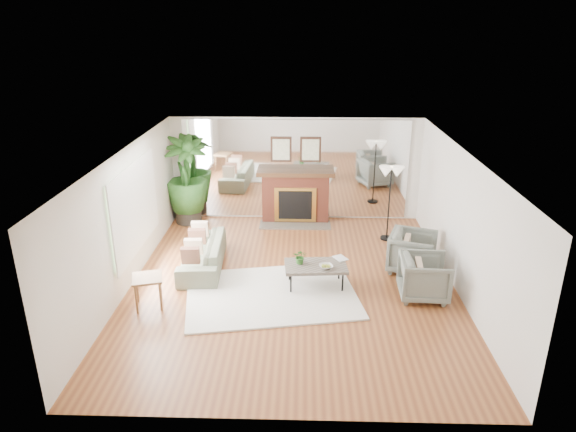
{
  "coord_description": "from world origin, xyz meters",
  "views": [
    {
      "loc": [
        0.18,
        -8.52,
        4.6
      ],
      "look_at": [
        -0.1,
        0.6,
        1.13
      ],
      "focal_mm": 32.0,
      "sensor_mm": 36.0,
      "label": 1
    }
  ],
  "objects_px": {
    "armchair_back": "(412,252)",
    "armchair_front": "(424,277)",
    "sofa": "(202,254)",
    "side_table": "(147,282)",
    "coffee_table": "(316,267)",
    "floor_lamp": "(391,178)",
    "potted_ficus": "(186,177)",
    "fireplace": "(295,195)"
  },
  "relations": [
    {
      "from": "fireplace",
      "to": "potted_ficus",
      "type": "height_order",
      "value": "potted_ficus"
    },
    {
      "from": "armchair_front",
      "to": "floor_lamp",
      "type": "distance_m",
      "value": 2.8
    },
    {
      "from": "sofa",
      "to": "potted_ficus",
      "type": "height_order",
      "value": "potted_ficus"
    },
    {
      "from": "armchair_front",
      "to": "coffee_table",
      "type": "bearing_deg",
      "value": 83.67
    },
    {
      "from": "armchair_back",
      "to": "sofa",
      "type": "bearing_deg",
      "value": 109.04
    },
    {
      "from": "armchair_back",
      "to": "potted_ficus",
      "type": "distance_m",
      "value": 5.56
    },
    {
      "from": "armchair_back",
      "to": "potted_ficus",
      "type": "xyz_separation_m",
      "value": [
        -4.93,
        2.46,
        0.75
      ]
    },
    {
      "from": "fireplace",
      "to": "potted_ficus",
      "type": "bearing_deg",
      "value": -176.5
    },
    {
      "from": "coffee_table",
      "to": "armchair_front",
      "type": "bearing_deg",
      "value": -9.23
    },
    {
      "from": "armchair_front",
      "to": "side_table",
      "type": "bearing_deg",
      "value": 98.49
    },
    {
      "from": "sofa",
      "to": "floor_lamp",
      "type": "relative_size",
      "value": 1.17
    },
    {
      "from": "side_table",
      "to": "floor_lamp",
      "type": "distance_m",
      "value": 5.54
    },
    {
      "from": "armchair_back",
      "to": "coffee_table",
      "type": "bearing_deg",
      "value": 130.27
    },
    {
      "from": "potted_ficus",
      "to": "armchair_back",
      "type": "bearing_deg",
      "value": -26.57
    },
    {
      "from": "fireplace",
      "to": "side_table",
      "type": "height_order",
      "value": "fireplace"
    },
    {
      "from": "sofa",
      "to": "armchair_back",
      "type": "distance_m",
      "value": 4.13
    },
    {
      "from": "sofa",
      "to": "floor_lamp",
      "type": "height_order",
      "value": "floor_lamp"
    },
    {
      "from": "fireplace",
      "to": "side_table",
      "type": "distance_m",
      "value": 4.8
    },
    {
      "from": "armchair_back",
      "to": "potted_ficus",
      "type": "relative_size",
      "value": 0.41
    },
    {
      "from": "side_table",
      "to": "fireplace",
      "type": "bearing_deg",
      "value": 59.37
    },
    {
      "from": "sofa",
      "to": "armchair_front",
      "type": "relative_size",
      "value": 2.32
    },
    {
      "from": "side_table",
      "to": "potted_ficus",
      "type": "relative_size",
      "value": 0.28
    },
    {
      "from": "sofa",
      "to": "side_table",
      "type": "height_order",
      "value": "sofa"
    },
    {
      "from": "coffee_table",
      "to": "armchair_back",
      "type": "bearing_deg",
      "value": 20.94
    },
    {
      "from": "potted_ficus",
      "to": "sofa",
      "type": "bearing_deg",
      "value": -71.87
    },
    {
      "from": "armchair_front",
      "to": "floor_lamp",
      "type": "xyz_separation_m",
      "value": [
        -0.25,
        2.59,
        1.05
      ]
    },
    {
      "from": "coffee_table",
      "to": "potted_ficus",
      "type": "bearing_deg",
      "value": 133.51
    },
    {
      "from": "potted_ficus",
      "to": "floor_lamp",
      "type": "bearing_deg",
      "value": -11.04
    },
    {
      "from": "armchair_back",
      "to": "armchair_front",
      "type": "bearing_deg",
      "value": -160.28
    },
    {
      "from": "coffee_table",
      "to": "sofa",
      "type": "bearing_deg",
      "value": 161.46
    },
    {
      "from": "floor_lamp",
      "to": "armchair_back",
      "type": "bearing_deg",
      "value": -80.96
    },
    {
      "from": "fireplace",
      "to": "floor_lamp",
      "type": "bearing_deg",
      "value": -27.27
    },
    {
      "from": "armchair_back",
      "to": "armchair_front",
      "type": "height_order",
      "value": "armchair_back"
    },
    {
      "from": "sofa",
      "to": "potted_ficus",
      "type": "distance_m",
      "value": 2.71
    },
    {
      "from": "armchair_back",
      "to": "potted_ficus",
      "type": "height_order",
      "value": "potted_ficus"
    },
    {
      "from": "sofa",
      "to": "side_table",
      "type": "relative_size",
      "value": 3.25
    },
    {
      "from": "coffee_table",
      "to": "floor_lamp",
      "type": "xyz_separation_m",
      "value": [
        1.65,
        2.28,
        1.03
      ]
    },
    {
      "from": "fireplace",
      "to": "armchair_front",
      "type": "height_order",
      "value": "fireplace"
    },
    {
      "from": "fireplace",
      "to": "armchair_back",
      "type": "distance_m",
      "value": 3.51
    },
    {
      "from": "sofa",
      "to": "floor_lamp",
      "type": "xyz_separation_m",
      "value": [
        3.88,
        1.53,
        1.15
      ]
    },
    {
      "from": "sofa",
      "to": "armchair_back",
      "type": "relative_size",
      "value": 2.26
    },
    {
      "from": "coffee_table",
      "to": "floor_lamp",
      "type": "relative_size",
      "value": 0.69
    }
  ]
}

